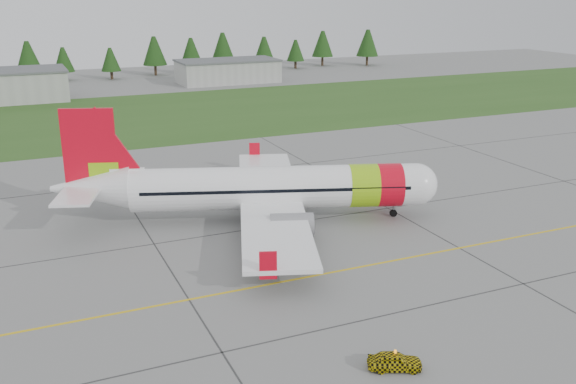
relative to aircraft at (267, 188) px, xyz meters
name	(u,v)px	position (x,y,z in m)	size (l,w,h in m)	color
ground	(418,308)	(3.12, -21.87, -3.35)	(320.00, 320.00, 0.00)	gray
aircraft	(267,188)	(0.00, 0.00, 0.00)	(36.97, 35.08, 11.61)	white
follow_me_car	(396,345)	(-2.75, -27.91, -1.68)	(1.34, 1.13, 3.33)	yellow
service_van	(110,144)	(-10.72, 30.28, -1.10)	(1.57, 1.48, 4.50)	white
grass_strip	(162,115)	(3.12, 60.13, -3.33)	(320.00, 50.00, 0.03)	#30561E
taxi_guideline	(363,266)	(3.12, -13.87, -3.34)	(120.00, 0.25, 0.02)	gold
hangar_east	(228,72)	(28.12, 96.13, -0.75)	(24.00, 12.00, 5.20)	#A8A8A3
treeline	(111,58)	(3.12, 116.13, 1.65)	(160.00, 8.00, 10.00)	#1C3F14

